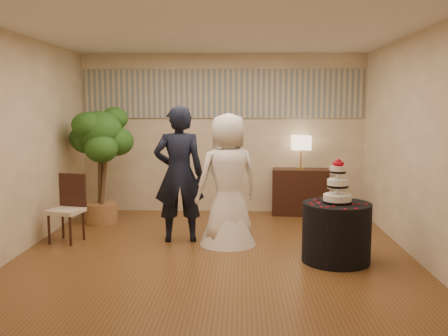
{
  "coord_description": "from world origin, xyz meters",
  "views": [
    {
      "loc": [
        0.34,
        -6.35,
        1.9
      ],
      "look_at": [
        0.1,
        0.4,
        1.05
      ],
      "focal_mm": 40.0,
      "sensor_mm": 36.0,
      "label": 1
    }
  ],
  "objects_px": {
    "ficus_tree": "(100,164)",
    "side_chair": "(66,209)",
    "groom": "(179,174)",
    "bride": "(228,179)",
    "cake_table": "(336,232)",
    "wedding_cake": "(338,181)",
    "table_lamp": "(301,152)",
    "console": "(300,192)"
  },
  "relations": [
    {
      "from": "groom",
      "to": "console",
      "type": "bearing_deg",
      "value": -144.7
    },
    {
      "from": "ficus_tree",
      "to": "groom",
      "type": "bearing_deg",
      "value": -36.25
    },
    {
      "from": "groom",
      "to": "side_chair",
      "type": "relative_size",
      "value": 2.02
    },
    {
      "from": "wedding_cake",
      "to": "side_chair",
      "type": "height_order",
      "value": "wedding_cake"
    },
    {
      "from": "ficus_tree",
      "to": "side_chair",
      "type": "xyz_separation_m",
      "value": [
        -0.17,
        -1.15,
        -0.49
      ]
    },
    {
      "from": "console",
      "to": "cake_table",
      "type": "bearing_deg",
      "value": -81.94
    },
    {
      "from": "console",
      "to": "side_chair",
      "type": "height_order",
      "value": "side_chair"
    },
    {
      "from": "groom",
      "to": "ficus_tree",
      "type": "distance_m",
      "value": 1.73
    },
    {
      "from": "groom",
      "to": "wedding_cake",
      "type": "xyz_separation_m",
      "value": [
        2.03,
        -0.87,
        0.05
      ]
    },
    {
      "from": "ficus_tree",
      "to": "side_chair",
      "type": "height_order",
      "value": "ficus_tree"
    },
    {
      "from": "groom",
      "to": "side_chair",
      "type": "xyz_separation_m",
      "value": [
        -1.57,
        -0.12,
        -0.48
      ]
    },
    {
      "from": "cake_table",
      "to": "table_lamp",
      "type": "relative_size",
      "value": 1.43
    },
    {
      "from": "groom",
      "to": "side_chair",
      "type": "bearing_deg",
      "value": -3.47
    },
    {
      "from": "console",
      "to": "ficus_tree",
      "type": "distance_m",
      "value": 3.42
    },
    {
      "from": "bride",
      "to": "side_chair",
      "type": "bearing_deg",
      "value": -24.25
    },
    {
      "from": "console",
      "to": "ficus_tree",
      "type": "relative_size",
      "value": 0.5
    },
    {
      "from": "wedding_cake",
      "to": "console",
      "type": "bearing_deg",
      "value": 92.88
    },
    {
      "from": "cake_table",
      "to": "table_lamp",
      "type": "bearing_deg",
      "value": 92.88
    },
    {
      "from": "bride",
      "to": "console",
      "type": "height_order",
      "value": "bride"
    },
    {
      "from": "groom",
      "to": "bride",
      "type": "distance_m",
      "value": 0.7
    },
    {
      "from": "ficus_tree",
      "to": "cake_table",
      "type": "bearing_deg",
      "value": -28.91
    },
    {
      "from": "bride",
      "to": "table_lamp",
      "type": "xyz_separation_m",
      "value": [
        1.21,
        1.92,
        0.19
      ]
    },
    {
      "from": "ficus_tree",
      "to": "side_chair",
      "type": "relative_size",
      "value": 2.03
    },
    {
      "from": "console",
      "to": "table_lamp",
      "type": "distance_m",
      "value": 0.69
    },
    {
      "from": "bride",
      "to": "side_chair",
      "type": "relative_size",
      "value": 1.91
    },
    {
      "from": "cake_table",
      "to": "side_chair",
      "type": "distance_m",
      "value": 3.68
    },
    {
      "from": "bride",
      "to": "ficus_tree",
      "type": "relative_size",
      "value": 0.94
    },
    {
      "from": "cake_table",
      "to": "wedding_cake",
      "type": "distance_m",
      "value": 0.63
    },
    {
      "from": "table_lamp",
      "to": "side_chair",
      "type": "relative_size",
      "value": 0.62
    },
    {
      "from": "wedding_cake",
      "to": "table_lamp",
      "type": "xyz_separation_m",
      "value": [
        -0.13,
        2.65,
        0.1
      ]
    },
    {
      "from": "groom",
      "to": "console",
      "type": "height_order",
      "value": "groom"
    },
    {
      "from": "side_chair",
      "to": "wedding_cake",
      "type": "bearing_deg",
      "value": 1.69
    },
    {
      "from": "groom",
      "to": "table_lamp",
      "type": "xyz_separation_m",
      "value": [
        1.9,
        1.78,
        0.14
      ]
    },
    {
      "from": "console",
      "to": "side_chair",
      "type": "distance_m",
      "value": 3.95
    },
    {
      "from": "table_lamp",
      "to": "side_chair",
      "type": "distance_m",
      "value": 4.0
    },
    {
      "from": "table_lamp",
      "to": "ficus_tree",
      "type": "bearing_deg",
      "value": -167.09
    },
    {
      "from": "cake_table",
      "to": "ficus_tree",
      "type": "bearing_deg",
      "value": 151.09
    },
    {
      "from": "bride",
      "to": "groom",
      "type": "bearing_deg",
      "value": -35.29
    },
    {
      "from": "wedding_cake",
      "to": "ficus_tree",
      "type": "bearing_deg",
      "value": 151.09
    },
    {
      "from": "wedding_cake",
      "to": "ficus_tree",
      "type": "distance_m",
      "value": 3.91
    },
    {
      "from": "wedding_cake",
      "to": "console",
      "type": "relative_size",
      "value": 0.56
    },
    {
      "from": "groom",
      "to": "cake_table",
      "type": "distance_m",
      "value": 2.28
    }
  ]
}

